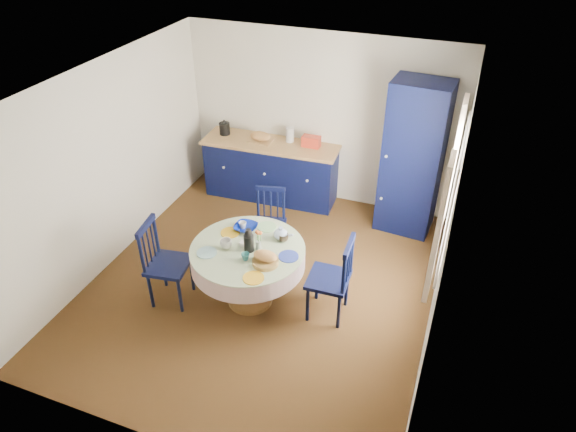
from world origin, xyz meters
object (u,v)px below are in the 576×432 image
mug_a (226,244)px  mug_d (243,225)px  mug_b (245,257)px  kitchen_counter (271,169)px  dining_table (249,257)px  mug_c (283,237)px  cobalt_bowl (246,228)px  pantry_cabinet (413,159)px  chair_far (269,223)px  chair_right (333,278)px  chair_left (165,262)px

mug_a → mug_d: 0.40m
mug_a → mug_b: bearing=-22.6°
kitchen_counter → dining_table: 2.38m
mug_c → cobalt_bowl: size_ratio=0.45×
pantry_cabinet → chair_far: size_ratio=2.29×
kitchen_counter → mug_b: bearing=-76.7°
kitchen_counter → dining_table: (0.66, -2.28, 0.18)m
mug_c → chair_right: bearing=-12.5°
mug_b → cobalt_bowl: mug_b is taller
chair_left → cobalt_bowl: 1.00m
mug_d → cobalt_bowl: size_ratio=0.34×
kitchen_counter → chair_far: (0.51, -1.34, 0.00)m
kitchen_counter → dining_table: size_ratio=1.61×
mug_b → chair_far: bearing=99.9°
dining_table → chair_far: dining_table is taller
pantry_cabinet → mug_d: (-1.63, -1.84, -0.25)m
chair_right → cobalt_bowl: size_ratio=3.97×
pantry_cabinet → chair_far: 2.07m
chair_left → mug_a: size_ratio=7.87×
chair_right → mug_d: size_ratio=11.73×
chair_right → mug_c: (-0.63, 0.14, 0.29)m
kitchen_counter → cobalt_bowl: kitchen_counter is taller
mug_b → dining_table: bearing=105.8°
chair_left → mug_c: size_ratio=8.78×
chair_right → cobalt_bowl: 1.16m
chair_left → mug_c: bearing=-74.5°
mug_a → cobalt_bowl: bearing=80.8°
kitchen_counter → mug_b: kitchen_counter is taller
mug_b → kitchen_counter: bearing=106.0°
mug_b → mug_d: bearing=117.6°
cobalt_bowl → mug_c: bearing=-5.6°
chair_far → mug_d: size_ratio=10.45×
pantry_cabinet → dining_table: 2.62m
pantry_cabinet → mug_b: 2.73m
mug_c → cobalt_bowl: 0.48m
chair_right → mug_d: 1.21m
dining_table → cobalt_bowl: bearing=118.7°
chair_left → chair_far: (0.78, 1.23, -0.06)m
chair_left → mug_b: size_ratio=11.71×
chair_far → mug_a: chair_far is taller
chair_left → cobalt_bowl: chair_left is taller
chair_right → mug_b: chair_right is taller
chair_far → mug_c: 0.89m
chair_right → cobalt_bowl: chair_right is taller
mug_c → dining_table: bearing=-139.5°
dining_table → mug_c: 0.44m
chair_right → cobalt_bowl: bearing=-101.5°
chair_left → chair_far: bearing=-40.9°
dining_table → chair_left: 0.97m
dining_table → chair_left: size_ratio=1.22×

